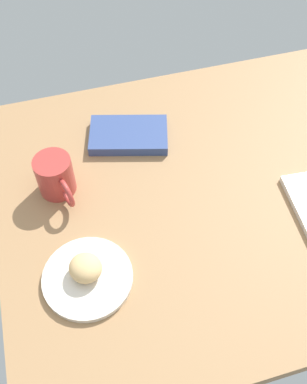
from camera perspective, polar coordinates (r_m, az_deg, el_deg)
The scene contains 5 objects.
dining_table at distance 113.80cm, azimuth 8.39°, elevation 0.01°, with size 110.00×90.00×4.00cm, color #9E754C.
round_plate at distance 98.36cm, azimuth -8.40°, elevation -10.79°, with size 19.50×19.50×1.40cm, color silver.
scone_pastry at distance 96.10cm, azimuth -8.68°, elevation -9.56°, with size 7.17×6.85×4.57cm, color #DFB476.
book_stack at distance 120.91cm, azimuth -3.20°, elevation 7.29°, with size 23.31×17.68×2.73cm.
coffee_mug at distance 109.00cm, azimuth -12.39°, elevation 1.99°, with size 8.99×14.09×10.21cm.
Camera 1 is at (34.28, 59.92, 92.48)cm, focal length 41.76 mm.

